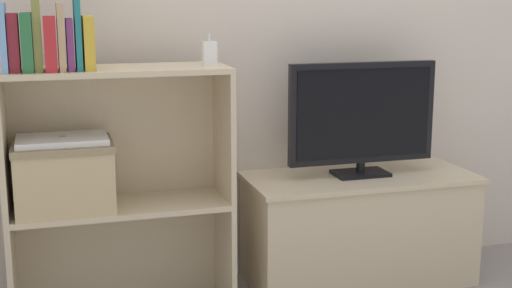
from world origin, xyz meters
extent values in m
cube|color=#CCB793|center=(0.46, 0.20, 0.22)|extent=(0.92, 0.40, 0.44)
cube|color=#CCB793|center=(0.46, 0.20, 0.45)|extent=(0.94, 0.42, 0.02)
cube|color=black|center=(0.46, 0.20, 0.47)|extent=(0.22, 0.14, 0.02)
cylinder|color=black|center=(0.46, 0.20, 0.50)|extent=(0.04, 0.04, 0.04)
cube|color=black|center=(0.46, 0.20, 0.72)|extent=(0.62, 0.04, 0.41)
cube|color=black|center=(0.46, 0.18, 0.72)|extent=(0.57, 0.00, 0.36)
cube|color=#CCB793|center=(-0.91, 0.15, 0.22)|extent=(0.02, 0.31, 0.44)
cube|color=#CCB793|center=(-0.13, 0.15, 0.22)|extent=(0.02, 0.31, 0.44)
cube|color=#CCB793|center=(-0.52, 0.30, 0.22)|extent=(0.77, 0.02, 0.44)
cube|color=#CCB793|center=(-0.52, 0.15, 0.43)|extent=(0.77, 0.31, 0.02)
cube|color=#CCB793|center=(-0.91, 0.15, 0.68)|extent=(0.02, 0.31, 0.50)
cube|color=#CCB793|center=(-0.13, 0.15, 0.68)|extent=(0.02, 0.31, 0.50)
cube|color=#CCB793|center=(-0.52, 0.30, 0.68)|extent=(0.77, 0.02, 0.50)
cube|color=#CCB793|center=(-0.52, 0.15, 0.92)|extent=(0.77, 0.31, 0.02)
cube|color=#709ECC|center=(-0.88, 0.10, 1.05)|extent=(0.02, 0.15, 0.23)
cube|color=maroon|center=(-0.85, 0.10, 1.03)|extent=(0.03, 0.13, 0.19)
cube|color=#286638|center=(-0.81, 0.10, 1.03)|extent=(0.04, 0.15, 0.19)
cube|color=olive|center=(-0.78, 0.10, 1.05)|extent=(0.03, 0.13, 0.24)
cube|color=#B22328|center=(-0.74, 0.10, 1.03)|extent=(0.04, 0.16, 0.18)
cube|color=tan|center=(-0.70, 0.10, 1.05)|extent=(0.02, 0.15, 0.23)
cube|color=#6B2D66|center=(-0.67, 0.10, 1.02)|extent=(0.02, 0.13, 0.17)
cube|color=#1E7075|center=(-0.64, 0.10, 1.06)|extent=(0.02, 0.13, 0.25)
cube|color=gold|center=(-0.61, 0.10, 1.03)|extent=(0.04, 0.14, 0.18)
cube|color=white|center=(-0.18, 0.15, 0.98)|extent=(0.05, 0.04, 0.09)
cylinder|color=silver|center=(-0.18, 0.15, 1.04)|extent=(0.01, 0.01, 0.03)
cube|color=tan|center=(-0.72, 0.14, 0.56)|extent=(0.34, 0.27, 0.24)
cube|color=#917E5B|center=(-0.72, 0.14, 0.67)|extent=(0.34, 0.28, 0.02)
cube|color=white|center=(-0.72, 0.14, 0.69)|extent=(0.31, 0.22, 0.02)
cylinder|color=#99999E|center=(-0.72, 0.14, 0.70)|extent=(0.02, 0.02, 0.00)
camera|label=1|loc=(-0.75, -2.41, 1.19)|focal=50.00mm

